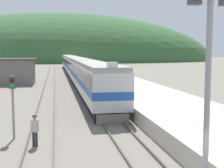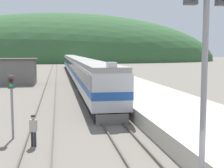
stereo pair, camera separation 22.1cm
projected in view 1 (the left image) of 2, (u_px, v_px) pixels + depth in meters
name	position (u px, v px, depth m)	size (l,w,h in m)	color
track_main	(71.00, 72.00, 77.60)	(1.52, 180.00, 0.16)	#4C443D
track_siding	(52.00, 72.00, 76.75)	(1.52, 180.00, 0.16)	#4C443D
platform	(103.00, 76.00, 58.90)	(7.02, 140.00, 1.06)	#BCB5A5
distant_hills	(62.00, 61.00, 161.18)	(161.39, 72.62, 48.93)	#335B33
station_shed	(5.00, 71.00, 47.74)	(9.18, 5.21, 4.01)	slate
express_train_lead_car	(96.00, 81.00, 30.46)	(2.94, 19.35, 4.33)	black
carriage_second	(79.00, 69.00, 51.03)	(2.93, 20.49, 3.97)	black
carriage_third	(72.00, 64.00, 71.94)	(2.93, 20.49, 3.97)	black
carriage_fourth	(68.00, 61.00, 92.84)	(2.93, 20.49, 3.97)	black
signal_mast_main	(210.00, 34.00, 10.19)	(2.20, 0.42, 8.56)	gray
signal_post_siding	(13.00, 93.00, 17.78)	(0.36, 0.42, 3.71)	gray
track_worker	(35.00, 129.00, 16.48)	(0.42, 0.36, 1.70)	#2D2D33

